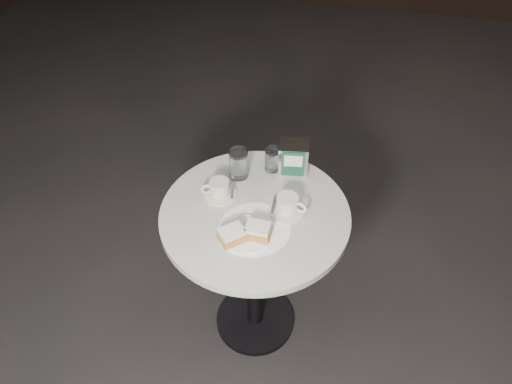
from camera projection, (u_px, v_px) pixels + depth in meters
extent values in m
plane|color=black|center=(255.00, 321.00, 2.34)|extent=(7.00, 7.00, 0.00)
cylinder|color=black|center=(255.00, 319.00, 2.33)|extent=(0.36, 0.36, 0.03)
cylinder|color=black|center=(255.00, 274.00, 2.09)|extent=(0.07, 0.07, 0.70)
cylinder|color=silver|center=(255.00, 215.00, 1.83)|extent=(0.70, 0.70, 0.03)
cylinder|color=white|center=(255.00, 229.00, 1.76)|extent=(0.29, 0.29, 0.00)
cylinder|color=white|center=(244.00, 234.00, 1.74)|extent=(0.23, 0.23, 0.01)
cube|color=#CE883F|center=(232.00, 236.00, 1.70)|extent=(0.11, 0.11, 0.03)
cube|color=white|center=(232.00, 232.00, 1.69)|extent=(0.10, 0.10, 0.01)
cube|color=#C77E3D|center=(258.00, 232.00, 1.72)|extent=(0.09, 0.08, 0.03)
cube|color=white|center=(258.00, 227.00, 1.70)|extent=(0.09, 0.07, 0.01)
cylinder|color=beige|center=(220.00, 194.00, 1.88)|extent=(0.17, 0.17, 0.01)
cylinder|color=silver|center=(220.00, 187.00, 1.86)|extent=(0.10, 0.10, 0.06)
cylinder|color=#805E45|center=(219.00, 183.00, 1.84)|extent=(0.09, 0.09, 0.00)
torus|color=beige|center=(207.00, 189.00, 1.85)|extent=(0.05, 0.03, 0.05)
cube|color=silver|center=(233.00, 191.00, 1.89)|extent=(0.02, 0.09, 0.00)
sphere|color=silver|center=(231.00, 182.00, 1.92)|extent=(0.02, 0.02, 0.02)
cylinder|color=beige|center=(287.00, 210.00, 1.82)|extent=(0.17, 0.17, 0.01)
cylinder|color=silver|center=(287.00, 203.00, 1.80)|extent=(0.10, 0.10, 0.06)
cylinder|color=#826147|center=(288.00, 198.00, 1.78)|extent=(0.09, 0.09, 0.00)
torus|color=white|center=(300.00, 208.00, 1.78)|extent=(0.05, 0.02, 0.05)
cube|color=#B6B6BA|center=(274.00, 204.00, 1.83)|extent=(0.01, 0.09, 0.00)
sphere|color=silver|center=(279.00, 196.00, 1.86)|extent=(0.02, 0.02, 0.02)
cylinder|color=white|center=(239.00, 164.00, 1.92)|extent=(0.08, 0.08, 0.12)
cylinder|color=silver|center=(239.00, 164.00, 1.93)|extent=(0.07, 0.07, 0.10)
cylinder|color=silver|center=(272.00, 159.00, 1.96)|extent=(0.07, 0.07, 0.10)
cylinder|color=white|center=(272.00, 160.00, 1.96)|extent=(0.06, 0.06, 0.08)
cube|color=silver|center=(293.00, 157.00, 1.94)|extent=(0.12, 0.10, 0.13)
cube|color=#175237|center=(293.00, 165.00, 1.90)|extent=(0.09, 0.02, 0.11)
cube|color=white|center=(293.00, 161.00, 1.89)|extent=(0.07, 0.01, 0.05)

